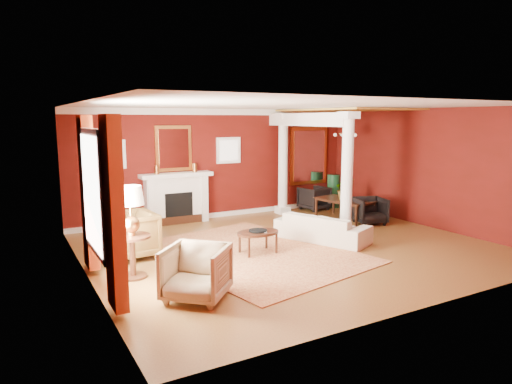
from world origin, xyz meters
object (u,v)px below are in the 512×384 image
sofa (322,223)px  coffee_table (258,234)px  side_table (131,216)px  dining_table (345,203)px  armchair_leopard (128,233)px  armchair_stripe (196,270)px

sofa → coffee_table: 1.70m
coffee_table → sofa: bearing=5.1°
coffee_table → side_table: side_table is taller
sofa → coffee_table: sofa is taller
sofa → dining_table: bearing=-75.6°
sofa → side_table: 4.26m
armchair_leopard → side_table: size_ratio=0.63×
dining_table → coffee_table: bearing=105.1°
coffee_table → armchair_stripe: bearing=-140.9°
armchair_stripe → side_table: 1.63m
armchair_leopard → dining_table: (5.87, 0.66, -0.06)m
coffee_table → side_table: (-2.51, -0.17, 0.65)m
armchair_stripe → dining_table: size_ratio=0.58×
coffee_table → dining_table: bearing=24.4°
sofa → side_table: (-4.20, -0.33, 0.66)m
sofa → armchair_stripe: bearing=91.8°
armchair_stripe → coffee_table: 2.49m
side_table → dining_table: bearing=16.5°
armchair_stripe → coffee_table: bearing=82.4°
coffee_table → dining_table: dining_table is taller
coffee_table → side_table: size_ratio=0.57×
sofa → armchair_leopard: bearing=54.9°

